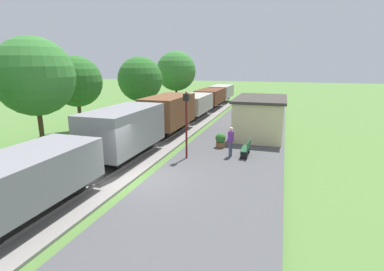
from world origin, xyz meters
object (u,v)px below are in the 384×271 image
(freight_train, at_px, (181,110))
(tree_field_distant, at_px, (176,71))
(potted_planter, at_px, (221,140))
(bench_near_hut, at_px, (247,148))
(lamp_post_near, at_px, (186,113))
(station_hut, at_px, (260,117))
(person_waiting, at_px, (231,141))
(bench_down_platform, at_px, (261,118))
(tree_field_left, at_px, (140,79))
(tree_trackside_mid, at_px, (35,77))
(tree_trackside_far, at_px, (77,82))

(freight_train, bearing_deg, tree_field_distant, 112.27)
(potted_planter, bearing_deg, bench_near_hut, -35.86)
(potted_planter, height_order, lamp_post_near, lamp_post_near)
(bench_near_hut, height_order, potted_planter, potted_planter)
(bench_near_hut, xyz_separation_m, potted_planter, (-1.78, 1.29, 0.00))
(tree_field_distant, bearing_deg, freight_train, -67.73)
(station_hut, distance_m, person_waiting, 5.66)
(potted_planter, distance_m, lamp_post_near, 3.63)
(bench_down_platform, height_order, tree_field_left, tree_field_left)
(bench_near_hut, relative_size, potted_planter, 1.64)
(person_waiting, height_order, tree_field_left, tree_field_left)
(bench_near_hut, relative_size, lamp_post_near, 0.41)
(station_hut, height_order, tree_trackside_mid, tree_trackside_mid)
(tree_field_left, bearing_deg, tree_trackside_far, -103.79)
(freight_train, relative_size, potted_planter, 42.79)
(tree_trackside_far, bearing_deg, potted_planter, -7.55)
(bench_near_hut, height_order, tree_trackside_mid, tree_trackside_mid)
(bench_down_platform, bearing_deg, tree_field_left, 179.59)
(person_waiting, bearing_deg, tree_field_distant, -53.60)
(freight_train, relative_size, tree_field_left, 6.50)
(tree_trackside_mid, bearing_deg, station_hut, 31.51)
(tree_trackside_mid, bearing_deg, tree_field_distant, 86.65)
(bench_down_platform, relative_size, lamp_post_near, 0.41)
(station_hut, height_order, person_waiting, station_hut)
(station_hut, bearing_deg, lamp_post_near, -117.50)
(freight_train, xyz_separation_m, tree_trackside_far, (-6.83, -4.37, 2.50))
(freight_train, height_order, tree_field_left, tree_field_left)
(person_waiting, xyz_separation_m, lamp_post_near, (-2.27, -1.00, 1.62))
(bench_near_hut, bearing_deg, lamp_post_near, -156.42)
(bench_near_hut, bearing_deg, bench_down_platform, 90.00)
(bench_near_hut, relative_size, tree_trackside_far, 0.25)
(potted_planter, relative_size, tree_field_left, 0.15)
(tree_trackside_far, bearing_deg, person_waiting, -14.30)
(lamp_post_near, distance_m, tree_trackside_mid, 9.15)
(bench_down_platform, distance_m, potted_planter, 8.69)
(station_hut, bearing_deg, tree_field_left, 158.38)
(tree_trackside_far, xyz_separation_m, tree_field_distant, (2.50, 14.93, 0.46))
(station_hut, height_order, tree_field_distant, tree_field_distant)
(potted_planter, height_order, tree_trackside_far, tree_trackside_far)
(potted_planter, distance_m, tree_field_distant, 19.17)
(person_waiting, xyz_separation_m, potted_planter, (-0.93, 1.65, -0.46))
(potted_planter, height_order, tree_trackside_mid, tree_trackside_mid)
(person_waiting, distance_m, potted_planter, 1.95)
(lamp_post_near, xyz_separation_m, tree_field_left, (-8.50, 11.24, 1.07))
(lamp_post_near, height_order, tree_field_distant, tree_field_distant)
(bench_down_platform, bearing_deg, station_hut, -86.72)
(station_hut, bearing_deg, freight_train, 163.36)
(lamp_post_near, bearing_deg, tree_trackside_mid, -173.49)
(station_hut, bearing_deg, tree_field_distant, 131.46)
(tree_trackside_mid, xyz_separation_m, tree_field_distant, (1.18, 20.14, -0.15))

